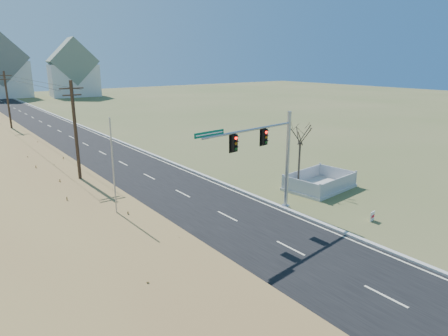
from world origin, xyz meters
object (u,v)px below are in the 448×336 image
fence_enclosure (319,185)px  bare_tree (301,133)px  traffic_signal_mast (271,154)px  flagpole (115,188)px  open_sign (372,216)px

fence_enclosure → bare_tree: (-1.11, 1.38, 4.40)m
traffic_signal_mast → bare_tree: bearing=19.1°
fence_enclosure → bare_tree: size_ratio=1.05×
fence_enclosure → flagpole: flagpole is taller
open_sign → flagpole: size_ratio=0.09×
flagpole → bare_tree: flagpole is taller
traffic_signal_mast → flagpole: flagpole is taller
flagpole → open_sign: bearing=-30.9°
open_sign → flagpole: (-14.39, 8.62, 2.54)m
fence_enclosure → flagpole: 17.34m
bare_tree → traffic_signal_mast: bearing=-153.1°
traffic_signal_mast → fence_enclosure: (7.39, 1.80, -4.09)m
traffic_signal_mast → flagpole: bearing=151.8°
open_sign → flagpole: bearing=140.5°
fence_enclosure → flagpole: size_ratio=0.84×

